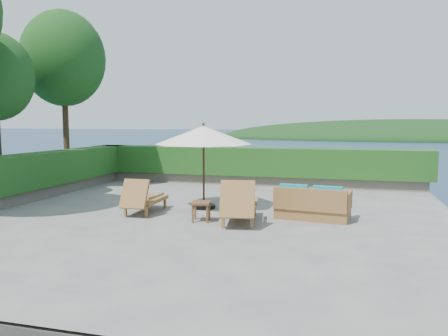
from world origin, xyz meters
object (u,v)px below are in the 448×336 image
(lounge_left, at_px, (143,198))
(side_table, at_px, (201,205))
(lounge_right, at_px, (239,204))
(patio_umbrella, at_px, (204,136))
(wicker_loveseat, at_px, (312,205))

(lounge_left, distance_m, side_table, 1.73)
(lounge_right, distance_m, side_table, 0.89)
(patio_umbrella, relative_size, wicker_loveseat, 1.75)
(lounge_left, relative_size, side_table, 3.28)
(patio_umbrella, xyz_separation_m, lounge_left, (-1.27, -1.00, -1.53))
(patio_umbrella, distance_m, lounge_right, 2.42)
(lounge_left, bearing_deg, wicker_loveseat, 5.24)
(patio_umbrella, height_order, wicker_loveseat, patio_umbrella)
(patio_umbrella, bearing_deg, side_table, -74.60)
(wicker_loveseat, bearing_deg, lounge_right, -143.46)
(side_table, xyz_separation_m, wicker_loveseat, (2.45, 0.91, -0.05))
(lounge_right, bearing_deg, lounge_left, 161.75)
(patio_umbrella, bearing_deg, wicker_loveseat, -11.08)
(patio_umbrella, height_order, side_table, patio_umbrella)
(lounge_left, distance_m, wicker_loveseat, 4.15)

